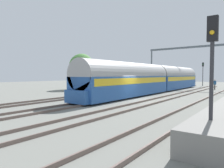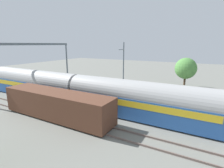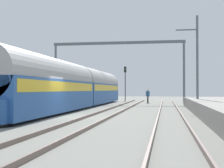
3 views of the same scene
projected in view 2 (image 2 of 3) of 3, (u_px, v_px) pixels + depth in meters
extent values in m
plane|color=slate|center=(161.00, 114.00, 19.57)|extent=(120.00, 120.00, 0.00)
cube|color=#6A5750|center=(138.00, 144.00, 13.55)|extent=(0.08, 60.00, 0.16)
cube|color=#6A5750|center=(144.00, 136.00, 14.77)|extent=(0.08, 60.00, 0.16)
cube|color=#6A5750|center=(154.00, 123.00, 17.14)|extent=(0.08, 60.00, 0.16)
cube|color=#6A5750|center=(157.00, 118.00, 18.37)|extent=(0.08, 60.00, 0.16)
cube|color=#6A5750|center=(163.00, 109.00, 20.74)|extent=(0.08, 60.00, 0.16)
cube|color=#6A5750|center=(166.00, 106.00, 21.96)|extent=(0.08, 60.00, 0.16)
cube|color=#6A5750|center=(170.00, 100.00, 24.33)|extent=(0.08, 60.00, 0.16)
cube|color=#6A5750|center=(172.00, 97.00, 25.55)|extent=(0.08, 60.00, 0.16)
cube|color=gray|center=(164.00, 88.00, 29.06)|extent=(4.40, 28.00, 0.90)
cube|color=#28569E|center=(137.00, 106.00, 18.48)|extent=(2.90, 16.00, 2.20)
cube|color=gold|center=(137.00, 100.00, 18.34)|extent=(2.93, 15.36, 0.64)
cylinder|color=#A1A1A1|center=(137.00, 94.00, 18.18)|extent=(2.84, 16.00, 2.84)
cube|color=#28569E|center=(35.00, 88.00, 26.19)|extent=(2.90, 16.00, 2.20)
cube|color=gold|center=(34.00, 84.00, 26.05)|extent=(2.93, 15.36, 0.64)
cylinder|color=#A1A1A1|center=(34.00, 79.00, 25.90)|extent=(2.84, 16.00, 2.84)
cube|color=#563323|center=(57.00, 104.00, 18.28)|extent=(2.80, 13.00, 2.70)
cube|color=black|center=(58.00, 116.00, 18.58)|extent=(2.52, 11.96, 0.10)
cylinder|color=#262626|center=(53.00, 84.00, 32.68)|extent=(0.23, 0.23, 0.85)
cube|color=#285684|center=(53.00, 80.00, 32.51)|extent=(0.46, 0.36, 0.64)
sphere|color=tan|center=(53.00, 77.00, 32.41)|extent=(0.24, 0.24, 0.24)
cylinder|color=#2D2D33|center=(0.00, 73.00, 33.50)|extent=(0.14, 0.14, 4.39)
cylinder|color=#535E66|center=(67.00, 64.00, 35.99)|extent=(0.28, 0.28, 7.50)
cube|color=#535E66|center=(29.00, 44.00, 28.01)|extent=(17.04, 0.24, 0.36)
cylinder|color=#535E66|center=(123.00, 66.00, 30.26)|extent=(0.20, 0.20, 8.00)
cube|color=#535E66|center=(121.00, 50.00, 28.86)|extent=(1.80, 0.10, 0.10)
cylinder|color=#4C3826|center=(184.00, 82.00, 31.47)|extent=(0.36, 0.36, 2.05)
sphere|color=#4F8B40|center=(186.00, 68.00, 30.93)|extent=(3.76, 3.76, 3.76)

